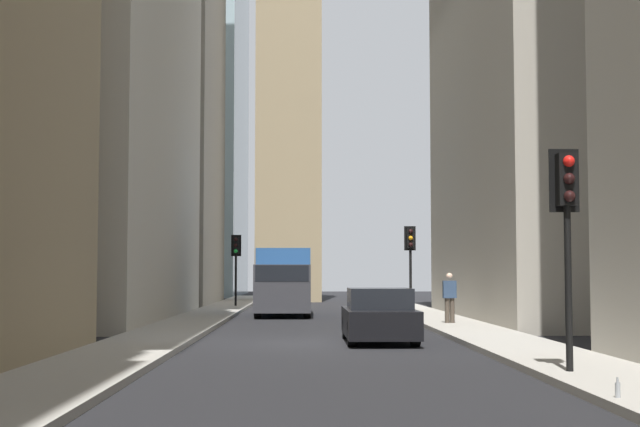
% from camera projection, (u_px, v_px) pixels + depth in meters
% --- Properties ---
extents(ground_plane, '(135.00, 135.00, 0.00)m').
position_uv_depth(ground_plane, '(325.00, 343.00, 23.64)').
color(ground_plane, black).
extents(sidewalk_right, '(90.00, 2.20, 0.14)m').
position_uv_depth(sidewalk_right, '(151.00, 340.00, 23.56)').
color(sidewalk_right, '#A8A399').
rests_on(sidewalk_right, ground_plane).
extents(sidewalk_left, '(90.00, 2.20, 0.14)m').
position_uv_depth(sidewalk_left, '(499.00, 340.00, 23.73)').
color(sidewalk_left, '#A8A399').
rests_on(sidewalk_left, ground_plane).
extents(building_right_far, '(12.28, 10.00, 33.33)m').
position_uv_depth(building_right_far, '(130.00, 16.00, 52.89)').
color(building_right_far, '#A8A091').
rests_on(building_right_far, ground_plane).
extents(church_spire, '(4.62, 4.62, 35.94)m').
position_uv_depth(church_spire, '(289.00, 15.00, 60.18)').
color(church_spire, '#9E8966').
rests_on(church_spire, ground_plane).
extents(delivery_truck, '(6.46, 2.25, 2.84)m').
position_uv_depth(delivery_truck, '(284.00, 281.00, 38.84)').
color(delivery_truck, '#285699').
rests_on(delivery_truck, ground_plane).
extents(sedan_black, '(4.30, 1.78, 1.42)m').
position_uv_depth(sedan_black, '(379.00, 317.00, 23.81)').
color(sedan_black, black).
rests_on(sedan_black, ground_plane).
extents(traffic_light_foreground, '(0.43, 0.52, 3.81)m').
position_uv_depth(traffic_light_foreground, '(567.00, 206.00, 15.68)').
color(traffic_light_foreground, black).
rests_on(traffic_light_foreground, sidewalk_left).
extents(traffic_light_midblock, '(0.43, 0.52, 3.65)m').
position_uv_depth(traffic_light_midblock, '(236.00, 254.00, 47.15)').
color(traffic_light_midblock, black).
rests_on(traffic_light_midblock, sidewalk_right).
extents(traffic_light_far_junction, '(0.43, 0.52, 3.79)m').
position_uv_depth(traffic_light_far_junction, '(410.00, 248.00, 41.26)').
color(traffic_light_far_junction, black).
rests_on(traffic_light_far_junction, sidewalk_left).
extents(pedestrian, '(0.26, 0.44, 1.67)m').
position_uv_depth(pedestrian, '(450.00, 296.00, 30.71)').
color(pedestrian, '#473D33').
rests_on(pedestrian, sidewalk_left).
extents(discarded_bottle, '(0.07, 0.07, 0.27)m').
position_uv_depth(discarded_bottle, '(618.00, 389.00, 12.21)').
color(discarded_bottle, '#999EA3').
rests_on(discarded_bottle, sidewalk_left).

